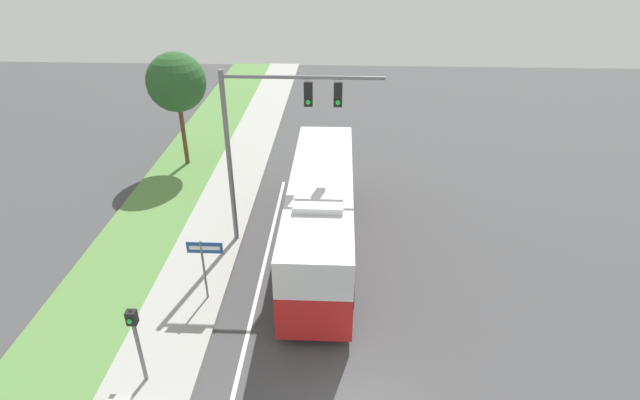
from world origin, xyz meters
TOP-DOWN VIEW (x-y plane):
  - bus at (-1.33, 8.75)m, footprint 2.65×11.26m
  - signal_gantry at (-3.35, 9.34)m, footprint 6.12×0.41m
  - pedestrian_signal at (-6.31, 1.58)m, footprint 0.28×0.34m
  - street_sign at (-5.30, 5.39)m, footprint 1.27×0.08m
  - roadside_tree at (-9.35, 16.97)m, footprint 3.13×3.13m

SIDE VIEW (x-z plane):
  - street_sign at x=-5.30m, z-range 0.53..3.12m
  - pedestrian_signal at x=-6.31m, z-range 0.52..3.31m
  - bus at x=-1.33m, z-range 0.15..3.79m
  - roadside_tree at x=-9.35m, z-range 1.64..7.89m
  - signal_gantry at x=-3.35m, z-range 1.53..9.00m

